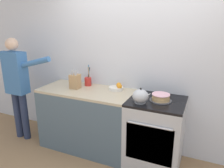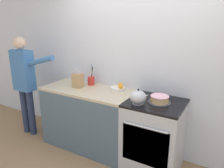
# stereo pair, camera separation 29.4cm
# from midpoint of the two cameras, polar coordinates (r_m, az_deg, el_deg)

# --- Properties ---
(wall_back) EXTENTS (8.00, 0.04, 2.60)m
(wall_back) POSITION_cam_midpoint_polar(r_m,az_deg,el_deg) (3.12, 4.65, 5.10)
(wall_back) COLOR silver
(wall_back) RESTS_ON ground_plane
(counter_cabinet) EXTENTS (1.37, 0.65, 0.93)m
(counter_cabinet) POSITION_cam_midpoint_polar(r_m,az_deg,el_deg) (3.39, -9.01, -9.00)
(counter_cabinet) COLOR #4C6070
(counter_cabinet) RESTS_ON ground_plane
(stove_range) EXTENTS (0.71, 0.68, 0.93)m
(stove_range) POSITION_cam_midpoint_polar(r_m,az_deg,el_deg) (3.01, 8.33, -12.57)
(stove_range) COLOR #B7BABF
(stove_range) RESTS_ON ground_plane
(layer_cake) EXTENTS (0.28, 0.28, 0.09)m
(layer_cake) POSITION_cam_midpoint_polar(r_m,az_deg,el_deg) (2.79, 9.70, -3.59)
(layer_cake) COLOR #4C4C51
(layer_cake) RESTS_ON stove_range
(tea_kettle) EXTENTS (0.24, 0.20, 0.19)m
(tea_kettle) POSITION_cam_midpoint_polar(r_m,az_deg,el_deg) (2.68, 4.38, -3.27)
(tea_kettle) COLOR #B7BABF
(tea_kettle) RESTS_ON stove_range
(knife_block) EXTENTS (0.13, 0.13, 0.31)m
(knife_block) POSITION_cam_midpoint_polar(r_m,az_deg,el_deg) (3.29, -12.17, 0.70)
(knife_block) COLOR tan
(knife_block) RESTS_ON counter_cabinet
(utensil_crock) EXTENTS (0.10, 0.10, 0.33)m
(utensil_crock) POSITION_cam_midpoint_polar(r_m,az_deg,el_deg) (3.39, -8.76, 0.74)
(utensil_crock) COLOR red
(utensil_crock) RESTS_ON counter_cabinet
(fruit_bowl) EXTENTS (0.21, 0.21, 0.10)m
(fruit_bowl) POSITION_cam_midpoint_polar(r_m,az_deg,el_deg) (3.17, -1.35, -0.98)
(fruit_bowl) COLOR silver
(fruit_bowl) RESTS_ON counter_cabinet
(person_baker) EXTENTS (0.93, 0.20, 1.65)m
(person_baker) POSITION_cam_midpoint_polar(r_m,az_deg,el_deg) (3.78, -25.64, 0.70)
(person_baker) COLOR #283351
(person_baker) RESTS_ON ground_plane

